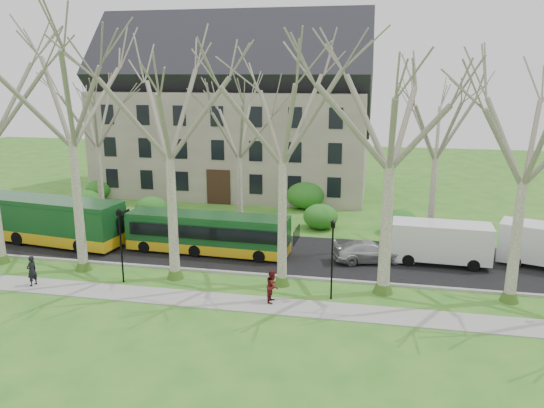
{
  "coord_description": "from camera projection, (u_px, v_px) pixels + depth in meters",
  "views": [
    {
      "loc": [
        8.06,
        -27.41,
        11.86
      ],
      "look_at": [
        1.97,
        3.0,
        4.08
      ],
      "focal_mm": 35.0,
      "sensor_mm": 36.0,
      "label": 1
    }
  ],
  "objects": [
    {
      "name": "ground",
      "position": [
        228.0,
        283.0,
        30.49
      ],
      "size": [
        120.0,
        120.0,
        0.0
      ],
      "primitive_type": "plane",
      "color": "#2E7421",
      "rests_on": "ground"
    },
    {
      "name": "sidewalk",
      "position": [
        215.0,
        301.0,
        28.1
      ],
      "size": [
        70.0,
        2.0,
        0.06
      ],
      "primitive_type": "cube",
      "color": "gray",
      "rests_on": "ground"
    },
    {
      "name": "road",
      "position": [
        251.0,
        252.0,
        35.71
      ],
      "size": [
        80.0,
        8.0,
        0.06
      ],
      "primitive_type": "cube",
      "color": "black",
      "rests_on": "ground"
    },
    {
      "name": "curb",
      "position": [
        235.0,
        273.0,
        31.9
      ],
      "size": [
        80.0,
        0.25,
        0.14
      ],
      "primitive_type": "cube",
      "color": "#A5A39E",
      "rests_on": "ground"
    },
    {
      "name": "building",
      "position": [
        235.0,
        111.0,
        52.49
      ],
      "size": [
        26.5,
        12.2,
        16.0
      ],
      "color": "gray",
      "rests_on": "ground"
    },
    {
      "name": "tree_row_verge",
      "position": [
        227.0,
        162.0,
        29.07
      ],
      "size": [
        49.0,
        7.0,
        14.0
      ],
      "color": "gray",
      "rests_on": "ground"
    },
    {
      "name": "tree_row_far",
      "position": [
        250.0,
        152.0,
        39.74
      ],
      "size": [
        33.0,
        7.0,
        12.0
      ],
      "color": "gray",
      "rests_on": "ground"
    },
    {
      "name": "lamp_row",
      "position": [
        222.0,
        246.0,
        28.91
      ],
      "size": [
        36.22,
        0.22,
        4.3
      ],
      "color": "black",
      "rests_on": "ground"
    },
    {
      "name": "hedges",
      "position": [
        220.0,
        204.0,
        44.45
      ],
      "size": [
        30.6,
        8.6,
        2.0
      ],
      "color": "#2D5F1B",
      "rests_on": "ground"
    },
    {
      "name": "bus_lead",
      "position": [
        37.0,
        219.0,
        37.56
      ],
      "size": [
        13.38,
        4.51,
        3.28
      ],
      "primitive_type": null,
      "rotation": [
        0.0,
        0.0,
        -0.14
      ],
      "color": "#13451D",
      "rests_on": "road"
    },
    {
      "name": "bus_follow",
      "position": [
        208.0,
        233.0,
        35.19
      ],
      "size": [
        10.96,
        2.68,
        2.72
      ],
      "primitive_type": null,
      "rotation": [
        0.0,
        0.0,
        -0.04
      ],
      "color": "#13451D",
      "rests_on": "road"
    },
    {
      "name": "sedan",
      "position": [
        369.0,
        251.0,
        33.69
      ],
      "size": [
        4.92,
        3.09,
        1.33
      ],
      "primitive_type": "imported",
      "rotation": [
        0.0,
        0.0,
        1.86
      ],
      "color": "#A9A8AD",
      "rests_on": "road"
    },
    {
      "name": "van_a",
      "position": [
        441.0,
        243.0,
        33.24
      ],
      "size": [
        6.09,
        2.45,
        2.62
      ],
      "primitive_type": null,
      "rotation": [
        0.0,
        0.0,
        -0.05
      ],
      "color": "silver",
      "rests_on": "road"
    },
    {
      "name": "pedestrian_a",
      "position": [
        32.0,
        271.0,
        29.86
      ],
      "size": [
        0.55,
        0.71,
        1.75
      ],
      "primitive_type": "imported",
      "rotation": [
        0.0,
        0.0,
        -1.79
      ],
      "color": "black",
      "rests_on": "sidewalk"
    },
    {
      "name": "pedestrian_b",
      "position": [
        273.0,
        286.0,
        27.75
      ],
      "size": [
        0.68,
        0.87,
        1.75
      ],
      "primitive_type": "imported",
      "rotation": [
        0.0,
        0.0,
        1.54
      ],
      "color": "#531314",
      "rests_on": "sidewalk"
    }
  ]
}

